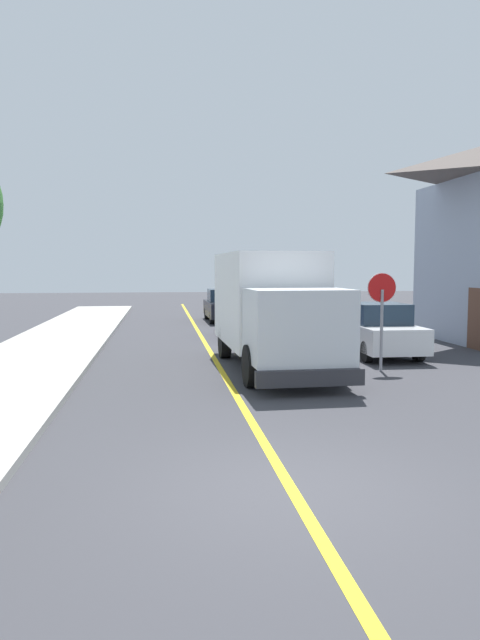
% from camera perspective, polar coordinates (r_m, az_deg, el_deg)
% --- Properties ---
extents(ground_plane, '(120.00, 120.00, 0.00)m').
position_cam_1_polar(ground_plane, '(7.74, 5.01, -16.03)').
color(ground_plane, '#38383D').
extents(centre_line_yellow, '(0.16, 56.00, 0.01)m').
position_cam_1_polar(centre_line_yellow, '(17.34, -2.27, -4.14)').
color(centre_line_yellow, gold).
rests_on(centre_line_yellow, ground).
extents(box_truck, '(2.61, 7.25, 3.20)m').
position_cam_1_polar(box_truck, '(16.32, 3.10, 1.50)').
color(box_truck, white).
rests_on(box_truck, ground).
extents(parked_car_near, '(2.00, 4.48, 1.67)m').
position_cam_1_polar(parked_car_near, '(23.46, 0.85, 0.22)').
color(parked_car_near, '#2D4793').
rests_on(parked_car_near, ground).
extents(parked_car_mid, '(1.86, 4.42, 1.67)m').
position_cam_1_polar(parked_car_mid, '(30.57, -1.54, 1.35)').
color(parked_car_mid, black).
rests_on(parked_car_mid, ground).
extents(parked_van_across, '(1.87, 4.43, 1.67)m').
position_cam_1_polar(parked_van_across, '(19.20, 13.13, -1.00)').
color(parked_van_across, silver).
rests_on(parked_van_across, ground).
extents(stop_sign, '(0.80, 0.10, 2.65)m').
position_cam_1_polar(stop_sign, '(16.20, 13.57, 1.66)').
color(stop_sign, gray).
rests_on(stop_sign, ground).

